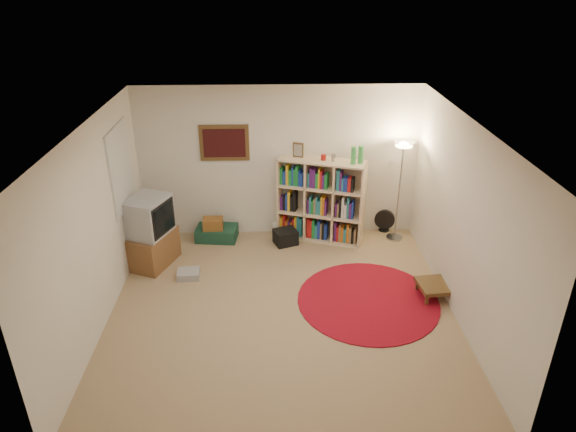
% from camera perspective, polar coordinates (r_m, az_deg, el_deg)
% --- Properties ---
extents(room, '(4.54, 4.54, 2.54)m').
position_cam_1_polar(room, '(6.29, -1.24, -0.92)').
color(room, '#9C7F5B').
rests_on(room, ground).
extents(bookshelf, '(1.44, 0.82, 1.66)m').
position_cam_1_polar(bookshelf, '(8.34, 3.55, 1.65)').
color(bookshelf, beige).
rests_on(bookshelf, ground).
extents(floor_lamp, '(0.41, 0.41, 1.68)m').
position_cam_1_polar(floor_lamp, '(8.22, 12.59, 6.13)').
color(floor_lamp, '#A0A0A4').
rests_on(floor_lamp, ground).
extents(floor_fan, '(0.35, 0.22, 0.39)m').
position_cam_1_polar(floor_fan, '(8.90, 10.67, -0.50)').
color(floor_fan, black).
rests_on(floor_fan, ground).
extents(tv_stand, '(0.76, 0.89, 1.09)m').
position_cam_1_polar(tv_stand, '(7.92, -15.03, -1.82)').
color(tv_stand, brown).
rests_on(tv_stand, ground).
extents(dvd_box, '(0.33, 0.28, 0.11)m').
position_cam_1_polar(dvd_box, '(7.69, -10.99, -6.34)').
color(dvd_box, '#A2A2A6').
rests_on(dvd_box, ground).
extents(suitcase, '(0.70, 0.49, 0.21)m').
position_cam_1_polar(suitcase, '(8.62, -7.90, -1.89)').
color(suitcase, '#153C2C').
rests_on(suitcase, ground).
extents(wicker_basket, '(0.33, 0.24, 0.19)m').
position_cam_1_polar(wicker_basket, '(8.49, -8.33, -0.85)').
color(wicker_basket, brown).
rests_on(wicker_basket, suitcase).
extents(duffel_bag, '(0.43, 0.40, 0.24)m').
position_cam_1_polar(duffel_bag, '(8.38, -0.28, -2.34)').
color(duffel_bag, black).
rests_on(duffel_bag, ground).
extents(paper_towel, '(0.11, 0.11, 0.22)m').
position_cam_1_polar(paper_towel, '(8.64, -1.36, -1.48)').
color(paper_towel, silver).
rests_on(paper_towel, ground).
extents(red_rug, '(1.92, 1.92, 0.02)m').
position_cam_1_polar(red_rug, '(7.16, 8.87, -9.25)').
color(red_rug, maroon).
rests_on(red_rug, ground).
extents(side_table, '(0.50, 0.50, 0.21)m').
position_cam_1_polar(side_table, '(7.35, 16.05, -7.47)').
color(side_table, '#483119').
rests_on(side_table, ground).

